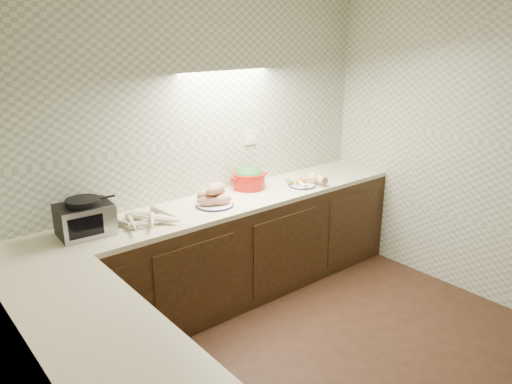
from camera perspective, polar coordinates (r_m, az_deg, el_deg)
room at (r=2.85m, az=13.40°, el=4.78°), size 3.60×3.60×2.60m
counter at (r=3.35m, az=-5.33°, el=-14.69°), size 3.60×3.60×0.90m
toaster_oven at (r=3.64m, az=-18.98°, el=-2.81°), size 0.38×0.30×0.26m
parsnip_pile at (r=3.74m, az=-11.76°, el=-3.00°), size 0.42×0.32×0.08m
sweet_potato_plate at (r=4.03m, az=-4.79°, el=-0.54°), size 0.32×0.31×0.18m
onion_bowl at (r=4.15m, az=-5.87°, el=-0.52°), size 0.13×0.13×0.10m
dutch_oven at (r=4.43m, az=-0.79°, el=1.64°), size 0.36×0.31×0.20m
veg_plate at (r=4.55m, az=5.82°, el=1.26°), size 0.32×0.29×0.12m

